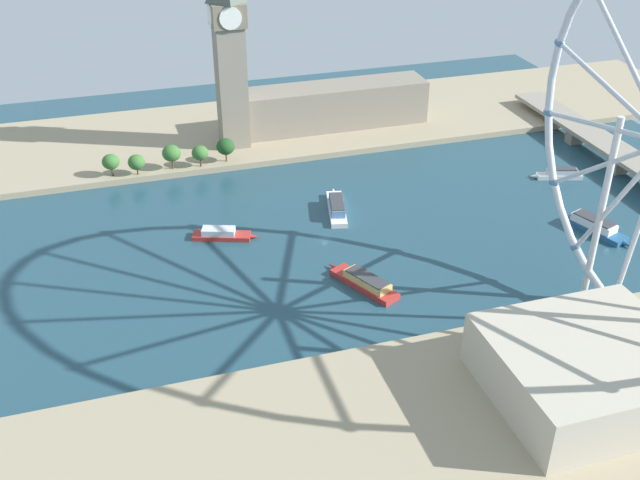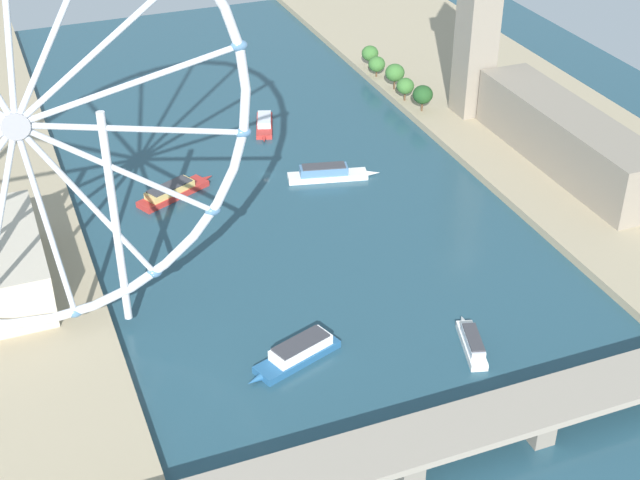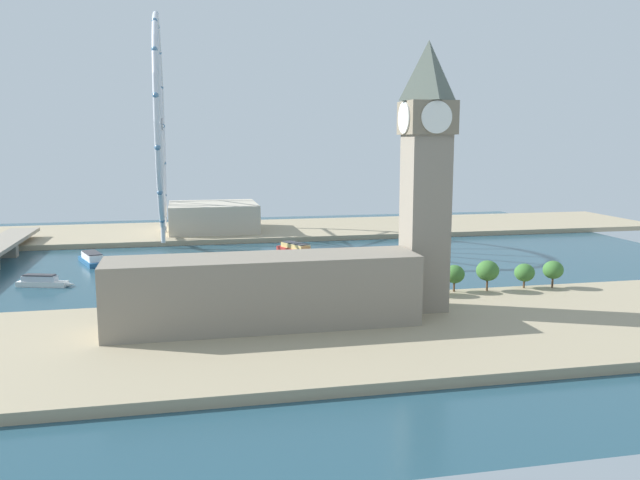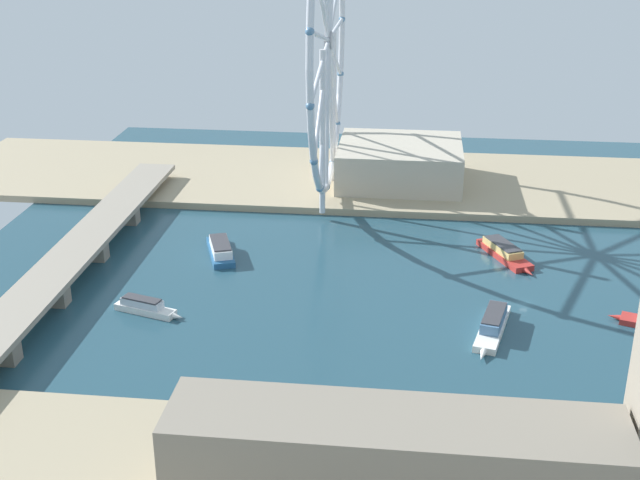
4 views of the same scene
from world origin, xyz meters
name	(u,v)px [view 4 (image 4 of 4)]	position (x,y,z in m)	size (l,w,h in m)	color
ground_plane	(524,303)	(0.00, 0.00, 0.00)	(410.24, 410.24, 0.00)	#234756
riverbank_right	(497,184)	(120.12, 0.00, 1.50)	(90.00, 520.00, 3.00)	tan
parliament_block	(394,462)	(-109.62, 40.27, 14.28)	(22.00, 98.71, 22.55)	gray
ferris_wheel	(328,42)	(91.76, 76.03, 70.24)	(127.76, 3.20, 131.15)	silver
riverside_hall	(400,163)	(115.49, 45.20, 11.89)	(50.88, 56.03, 17.78)	#BCB29E
river_bridge	(66,263)	(0.00, 159.01, 6.48)	(222.24, 17.01, 8.50)	gray
tour_boat_0	(145,307)	(-21.29, 124.01, 2.15)	(10.90, 24.87, 5.17)	white
tour_boat_1	(493,324)	(-20.78, 11.96, 2.38)	(36.24, 13.89, 5.87)	white
tour_boat_2	(220,249)	(28.02, 110.12, 2.55)	(31.41, 16.48, 6.01)	#235684
tour_boat_4	(504,252)	(38.46, 3.46, 2.18)	(33.08, 19.66, 5.26)	#B22D28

